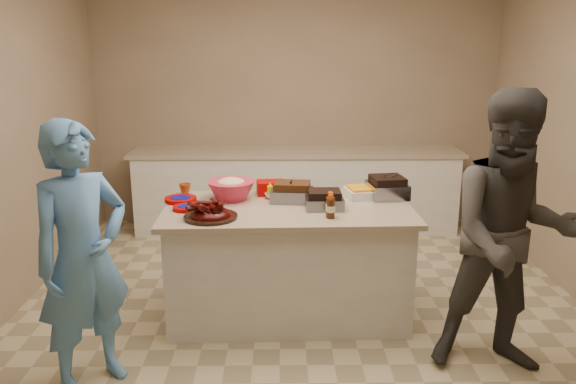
{
  "coord_description": "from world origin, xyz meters",
  "views": [
    {
      "loc": [
        -0.17,
        -3.85,
        2.05
      ],
      "look_at": [
        -0.12,
        0.18,
        0.97
      ],
      "focal_mm": 35.0,
      "sensor_mm": 36.0,
      "label": 1
    }
  ],
  "objects_px": {
    "coleslaw_bowl": "(231,200)",
    "bbq_bottle_b": "(330,217)",
    "rib_platter": "(211,218)",
    "plastic_cup": "(185,194)",
    "mustard_bottle": "(270,198)",
    "guest_blue": "(95,381)",
    "guest_gray": "(497,365)",
    "roasting_pan": "(387,197)",
    "bbq_bottle_a": "(331,218)",
    "island": "(288,313)"
  },
  "relations": [
    {
      "from": "coleslaw_bowl",
      "to": "guest_blue",
      "type": "distance_m",
      "value": 1.6
    },
    {
      "from": "coleslaw_bowl",
      "to": "plastic_cup",
      "type": "xyz_separation_m",
      "value": [
        -0.38,
        0.16,
        0.0
      ]
    },
    {
      "from": "rib_platter",
      "to": "coleslaw_bowl",
      "type": "height_order",
      "value": "coleslaw_bowl"
    },
    {
      "from": "rib_platter",
      "to": "plastic_cup",
      "type": "bearing_deg",
      "value": 113.91
    },
    {
      "from": "bbq_bottle_a",
      "to": "plastic_cup",
      "type": "distance_m",
      "value": 1.28
    },
    {
      "from": "plastic_cup",
      "to": "guest_blue",
      "type": "relative_size",
      "value": 0.06
    },
    {
      "from": "coleslaw_bowl",
      "to": "bbq_bottle_b",
      "type": "bearing_deg",
      "value": -32.13
    },
    {
      "from": "guest_gray",
      "to": "coleslaw_bowl",
      "type": "bearing_deg",
      "value": 157.0
    },
    {
      "from": "coleslaw_bowl",
      "to": "rib_platter",
      "type": "bearing_deg",
      "value": -102.44
    },
    {
      "from": "bbq_bottle_a",
      "to": "mustard_bottle",
      "type": "height_order",
      "value": "bbq_bottle_a"
    },
    {
      "from": "bbq_bottle_a",
      "to": "bbq_bottle_b",
      "type": "relative_size",
      "value": 0.95
    },
    {
      "from": "roasting_pan",
      "to": "guest_blue",
      "type": "relative_size",
      "value": 0.17
    },
    {
      "from": "island",
      "to": "plastic_cup",
      "type": "distance_m",
      "value": 1.25
    },
    {
      "from": "bbq_bottle_a",
      "to": "mustard_bottle",
      "type": "xyz_separation_m",
      "value": [
        -0.43,
        0.52,
        0.0
      ]
    },
    {
      "from": "bbq_bottle_a",
      "to": "plastic_cup",
      "type": "relative_size",
      "value": 1.81
    },
    {
      "from": "bbq_bottle_a",
      "to": "plastic_cup",
      "type": "height_order",
      "value": "bbq_bottle_a"
    },
    {
      "from": "guest_gray",
      "to": "roasting_pan",
      "type": "bearing_deg",
      "value": 125.13
    },
    {
      "from": "bbq_bottle_b",
      "to": "guest_blue",
      "type": "bearing_deg",
      "value": -157.04
    },
    {
      "from": "rib_platter",
      "to": "mustard_bottle",
      "type": "relative_size",
      "value": 2.89
    },
    {
      "from": "bbq_bottle_a",
      "to": "mustard_bottle",
      "type": "relative_size",
      "value": 1.31
    },
    {
      "from": "rib_platter",
      "to": "coleslaw_bowl",
      "type": "xyz_separation_m",
      "value": [
        0.1,
        0.47,
        0.0
      ]
    },
    {
      "from": "bbq_bottle_b",
      "to": "mustard_bottle",
      "type": "distance_m",
      "value": 0.65
    },
    {
      "from": "guest_gray",
      "to": "plastic_cup",
      "type": "bearing_deg",
      "value": 157.89
    },
    {
      "from": "mustard_bottle",
      "to": "guest_gray",
      "type": "relative_size",
      "value": 0.07
    },
    {
      "from": "coleslaw_bowl",
      "to": "guest_gray",
      "type": "height_order",
      "value": "coleslaw_bowl"
    },
    {
      "from": "roasting_pan",
      "to": "guest_blue",
      "type": "xyz_separation_m",
      "value": [
        -2.0,
        -1.14,
        -0.87
      ]
    },
    {
      "from": "guest_blue",
      "to": "rib_platter",
      "type": "bearing_deg",
      "value": -5.41
    },
    {
      "from": "guest_blue",
      "to": "guest_gray",
      "type": "distance_m",
      "value": 2.59
    },
    {
      "from": "bbq_bottle_b",
      "to": "mustard_bottle",
      "type": "height_order",
      "value": "bbq_bottle_b"
    },
    {
      "from": "roasting_pan",
      "to": "bbq_bottle_a",
      "type": "height_order",
      "value": "bbq_bottle_a"
    },
    {
      "from": "rib_platter",
      "to": "plastic_cup",
      "type": "relative_size",
      "value": 3.97
    },
    {
      "from": "guest_gray",
      "to": "bbq_bottle_b",
      "type": "bearing_deg",
      "value": 160.07
    },
    {
      "from": "mustard_bottle",
      "to": "guest_gray",
      "type": "height_order",
      "value": "mustard_bottle"
    },
    {
      "from": "roasting_pan",
      "to": "plastic_cup",
      "type": "xyz_separation_m",
      "value": [
        -1.6,
        0.11,
        0.0
      ]
    },
    {
      "from": "bbq_bottle_b",
      "to": "island",
      "type": "bearing_deg",
      "value": 138.85
    },
    {
      "from": "island",
      "to": "guest_gray",
      "type": "height_order",
      "value": "island"
    },
    {
      "from": "rib_platter",
      "to": "roasting_pan",
      "type": "bearing_deg",
      "value": 21.49
    },
    {
      "from": "coleslaw_bowl",
      "to": "bbq_bottle_b",
      "type": "height_order",
      "value": "coleslaw_bowl"
    },
    {
      "from": "island",
      "to": "bbq_bottle_a",
      "type": "height_order",
      "value": "bbq_bottle_a"
    },
    {
      "from": "roasting_pan",
      "to": "mustard_bottle",
      "type": "bearing_deg",
      "value": 172.73
    },
    {
      "from": "island",
      "to": "bbq_bottle_b",
      "type": "bearing_deg",
      "value": -42.66
    },
    {
      "from": "island",
      "to": "rib_platter",
      "type": "relative_size",
      "value": 4.88
    },
    {
      "from": "mustard_bottle",
      "to": "guest_blue",
      "type": "bearing_deg",
      "value": -133.63
    },
    {
      "from": "bbq_bottle_b",
      "to": "mustard_bottle",
      "type": "bearing_deg",
      "value": 130.78
    },
    {
      "from": "guest_blue",
      "to": "bbq_bottle_b",
      "type": "bearing_deg",
      "value": -25.18
    },
    {
      "from": "bbq_bottle_a",
      "to": "guest_blue",
      "type": "height_order",
      "value": "bbq_bottle_a"
    },
    {
      "from": "coleslaw_bowl",
      "to": "plastic_cup",
      "type": "distance_m",
      "value": 0.41
    },
    {
      "from": "coleslaw_bowl",
      "to": "mustard_bottle",
      "type": "bearing_deg",
      "value": 7.3
    },
    {
      "from": "coleslaw_bowl",
      "to": "plastic_cup",
      "type": "bearing_deg",
      "value": 157.4
    },
    {
      "from": "rib_platter",
      "to": "mustard_bottle",
      "type": "height_order",
      "value": "rib_platter"
    }
  ]
}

